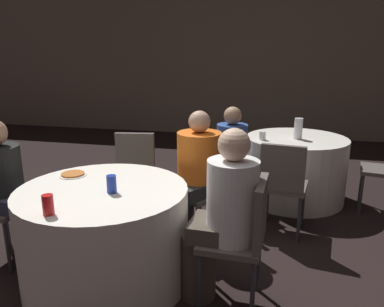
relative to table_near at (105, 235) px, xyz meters
The scene contains 18 objects.
ground_plane 0.41m from the table_near, ahead, with size 16.00×16.00×0.00m, color black.
wall_back 5.31m from the table_near, 87.82° to the left, with size 16.00×0.06×2.80m.
table_near is the anchor object (origin of this frame).
table_far 2.40m from the table_near, 54.38° to the left, with size 1.11×1.11×0.72m.
chair_near_north 1.02m from the table_near, 99.15° to the left, with size 0.46×0.46×0.88m.
chair_near_east 1.02m from the table_near, ahead, with size 0.43×0.42×0.88m.
chair_near_northeast 1.02m from the table_near, 54.05° to the left, with size 0.56×0.56×0.88m.
chair_far_southwest 1.49m from the table_near, 62.72° to the left, with size 0.56×0.56×0.88m.
chair_far_south 1.61m from the table_near, 38.57° to the left, with size 0.46×0.46×0.88m.
person_orange_shirt 0.89m from the table_near, 54.05° to the left, with size 0.49×0.51×1.17m.
person_black_shirt 0.88m from the table_near, behind, with size 0.51×0.37×1.16m.
person_white_shirt 0.88m from the table_near, ahead, with size 0.50×0.33×1.20m.
person_blue_shirt 1.65m from the table_near, 60.58° to the left, with size 0.45×0.44×1.12m.
pizza_plate_near 0.55m from the table_near, 148.25° to the left, with size 0.21×0.21×0.02m.
soda_can_blue 0.44m from the table_near, 29.89° to the right, with size 0.07×0.07×0.12m.
soda_can_red 0.64m from the table_near, 103.53° to the right, with size 0.07×0.07×0.12m.
bottle_far 2.40m from the table_near, 53.39° to the left, with size 0.09×0.09×0.23m.
cup_far 2.07m from the table_near, 59.63° to the left, with size 0.07×0.07×0.09m.
Camera 1 is at (0.95, -2.23, 1.65)m, focal length 35.00 mm.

